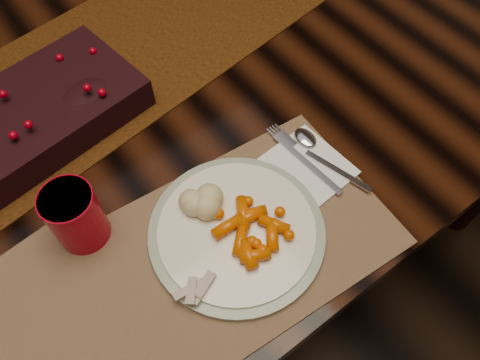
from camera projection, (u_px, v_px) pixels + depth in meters
floor at (180, 261)px, 1.48m from camera, size 5.00×5.00×0.00m
dining_table at (164, 203)px, 1.17m from camera, size 1.80×1.00×0.75m
table_runner at (117, 56)px, 0.91m from camera, size 1.77×0.61×0.00m
centerpiece at (24, 118)px, 0.78m from camera, size 0.41×0.25×0.08m
placemat_main at (253, 233)px, 0.71m from camera, size 0.42×0.32×0.00m
dinner_plate at (237, 231)px, 0.70m from camera, size 0.32×0.32×0.01m
baby_carrots at (253, 233)px, 0.68m from camera, size 0.13×0.12×0.02m
mashed_potatoes at (194, 199)px, 0.70m from camera, size 0.10×0.09×0.04m
turkey_shreds at (199, 284)px, 0.64m from camera, size 0.08×0.07×0.01m
napkin at (309, 166)px, 0.77m from camera, size 0.12×0.14×0.00m
fork at (307, 162)px, 0.77m from camera, size 0.03×0.15×0.00m
spoon at (327, 160)px, 0.77m from camera, size 0.07×0.16×0.00m
red_cup at (76, 216)px, 0.66m from camera, size 0.10×0.10×0.10m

